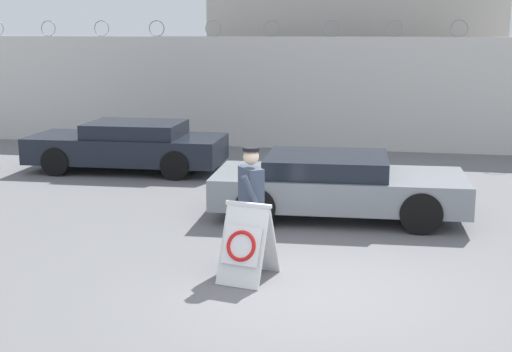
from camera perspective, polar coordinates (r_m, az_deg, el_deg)
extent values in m
plane|color=slate|center=(9.41, 4.74, -9.08)|extent=(90.00, 90.00, 0.00)
cube|color=silver|center=(20.00, 8.42, 6.50)|extent=(36.00, 0.30, 3.11)
torus|color=gray|center=(22.34, -16.28, 11.27)|extent=(0.47, 0.03, 0.47)
torus|color=gray|center=(21.63, -12.24, 11.46)|extent=(0.47, 0.03, 0.47)
torus|color=gray|center=(21.03, -7.95, 11.61)|extent=(0.47, 0.03, 0.47)
torus|color=gray|center=(20.55, -3.43, 11.70)|extent=(0.47, 0.03, 0.47)
torus|color=gray|center=(20.19, 1.28, 11.72)|extent=(0.47, 0.03, 0.47)
torus|color=gray|center=(19.98, 6.12, 11.66)|extent=(0.47, 0.03, 0.47)
torus|color=gray|center=(19.90, 11.03, 11.51)|extent=(0.47, 0.03, 0.47)
torus|color=gray|center=(19.96, 15.94, 11.28)|extent=(0.47, 0.03, 0.47)
cube|color=#B2ADA3|center=(24.89, 8.17, 12.02)|extent=(8.94, 6.24, 7.02)
cube|color=white|center=(9.48, -1.07, -5.65)|extent=(0.69, 0.55, 1.02)
cube|color=white|center=(9.83, -0.12, -5.01)|extent=(0.69, 0.55, 1.02)
cube|color=white|center=(9.51, -0.59, -2.30)|extent=(0.65, 0.19, 0.05)
cube|color=white|center=(9.44, -1.17, -5.60)|extent=(0.55, 0.31, 0.49)
torus|color=red|center=(9.42, -1.20, -5.62)|extent=(0.45, 0.28, 0.41)
cylinder|color=black|center=(10.20, -0.60, -4.95)|extent=(0.15, 0.15, 0.81)
cylinder|color=black|center=(10.05, -0.18, -5.22)|extent=(0.15, 0.15, 0.81)
cube|color=#384256|center=(9.94, -0.40, -1.10)|extent=(0.42, 0.47, 0.63)
sphere|color=beige|center=(9.85, -0.40, 1.53)|extent=(0.22, 0.22, 0.22)
cylinder|color=#384256|center=(10.17, -1.00, -0.73)|extent=(0.09, 0.09, 0.60)
cylinder|color=#384256|center=(9.67, -0.31, -1.54)|extent=(0.32, 0.27, 0.58)
cylinder|color=black|center=(9.83, -0.40, 2.17)|extent=(0.23, 0.23, 0.05)
cylinder|color=black|center=(17.01, -15.73, 1.11)|extent=(0.66, 0.22, 0.66)
cylinder|color=black|center=(18.54, -13.53, 2.07)|extent=(0.66, 0.22, 0.66)
cylinder|color=black|center=(16.03, -6.49, 0.84)|extent=(0.66, 0.22, 0.66)
cylinder|color=black|center=(17.64, -5.00, 1.87)|extent=(0.66, 0.22, 0.66)
cube|color=black|center=(17.22, -10.29, 2.17)|extent=(4.63, 1.95, 0.61)
cube|color=black|center=(17.07, -9.62, 3.71)|extent=(2.24, 1.70, 0.33)
cylinder|color=black|center=(13.80, 12.47, -1.03)|extent=(0.71, 0.23, 0.70)
cylinder|color=black|center=(12.04, 13.06, -2.93)|extent=(0.71, 0.23, 0.70)
cylinder|color=black|center=(13.87, 1.06, -0.69)|extent=(0.71, 0.23, 0.70)
cylinder|color=black|center=(12.12, -0.04, -2.52)|extent=(0.71, 0.23, 0.70)
cube|color=gray|center=(12.84, 6.65, -1.00)|extent=(4.53, 2.14, 0.55)
cube|color=black|center=(12.76, 5.70, 0.95)|extent=(2.21, 1.84, 0.33)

